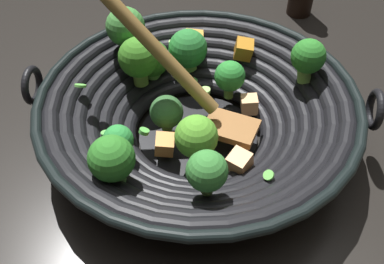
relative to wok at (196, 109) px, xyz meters
name	(u,v)px	position (x,y,z in m)	size (l,w,h in m)	color
ground_plane	(198,139)	(0.00, 0.00, -0.06)	(4.00, 4.00, 0.00)	black
wok	(196,109)	(0.00, 0.00, 0.00)	(0.46, 0.43, 0.27)	black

